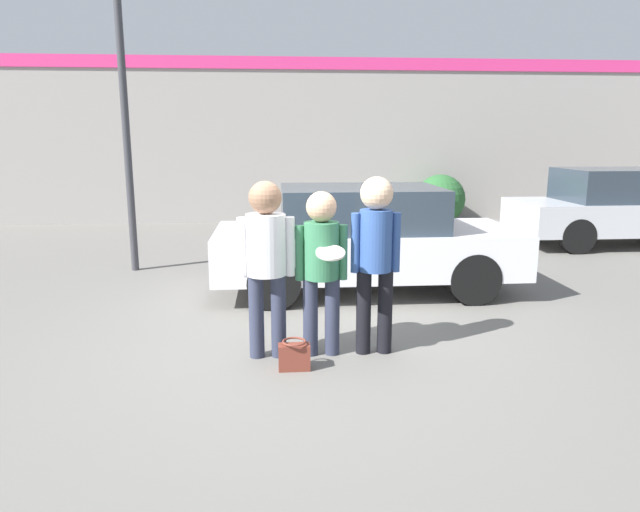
{
  "coord_description": "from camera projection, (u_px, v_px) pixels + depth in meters",
  "views": [
    {
      "loc": [
        -0.38,
        -5.75,
        2.18
      ],
      "look_at": [
        0.09,
        -0.12,
        0.99
      ],
      "focal_mm": 32.0,
      "sensor_mm": 36.0,
      "label": 1
    }
  ],
  "objects": [
    {
      "name": "street_lamp",
      "position": [
        134.0,
        66.0,
        8.83
      ],
      "size": [
        1.07,
        0.35,
        5.27
      ],
      "color": "#38383D",
      "rests_on": "ground"
    },
    {
      "name": "handbag",
      "position": [
        294.0,
        356.0,
        5.41
      ],
      "size": [
        0.3,
        0.23,
        0.29
      ],
      "color": "brown",
      "rests_on": "ground"
    },
    {
      "name": "shrub",
      "position": [
        440.0,
        199.0,
        14.35
      ],
      "size": [
        1.25,
        1.25,
        1.25
      ],
      "color": "#285B2D",
      "rests_on": "ground"
    },
    {
      "name": "person_middle_with_frisbee",
      "position": [
        321.0,
        260.0,
        5.62
      ],
      "size": [
        0.52,
        0.57,
        1.66
      ],
      "color": "#2D3347",
      "rests_on": "ground"
    },
    {
      "name": "person_left",
      "position": [
        266.0,
        253.0,
        5.54
      ],
      "size": [
        0.56,
        0.39,
        1.77
      ],
      "color": "#2D3347",
      "rests_on": "ground"
    },
    {
      "name": "parked_car_far",
      "position": [
        620.0,
        207.0,
        11.55
      ],
      "size": [
        4.28,
        1.84,
        1.54
      ],
      "color": "#B7BABF",
      "rests_on": "ground"
    },
    {
      "name": "ground_plane",
      "position": [
        311.0,
        344.0,
        6.09
      ],
      "size": [
        56.0,
        56.0,
        0.0
      ],
      "primitive_type": "plane",
      "color": "#66635E"
    },
    {
      "name": "person_right",
      "position": [
        376.0,
        249.0,
        5.65
      ],
      "size": [
        0.49,
        0.32,
        1.8
      ],
      "color": "black",
      "rests_on": "ground"
    },
    {
      "name": "storefront_building",
      "position": [
        287.0,
        140.0,
        14.53
      ],
      "size": [
        24.0,
        0.22,
        4.1
      ],
      "color": "gray",
      "rests_on": "ground"
    },
    {
      "name": "parked_car_near",
      "position": [
        364.0,
        239.0,
        8.09
      ],
      "size": [
        4.24,
        1.85,
        1.49
      ],
      "color": "silver",
      "rests_on": "ground"
    }
  ]
}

